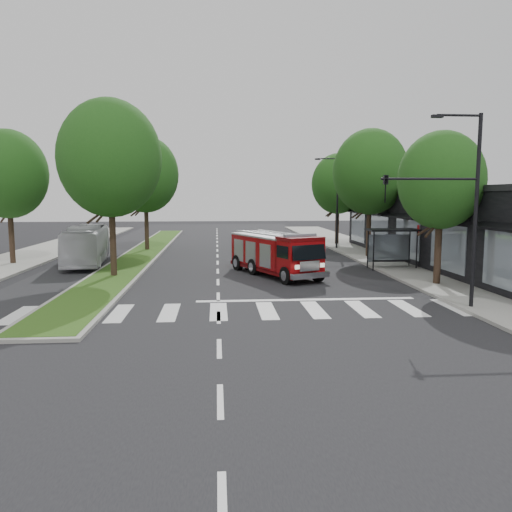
# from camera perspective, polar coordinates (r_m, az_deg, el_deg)

# --- Properties ---
(ground) EXTENTS (140.00, 140.00, 0.00)m
(ground) POSITION_cam_1_polar(r_m,az_deg,el_deg) (23.58, -4.34, -4.68)
(ground) COLOR black
(ground) RESTS_ON ground
(sidewalk_right) EXTENTS (5.00, 80.00, 0.15)m
(sidewalk_right) POSITION_cam_1_polar(r_m,az_deg,el_deg) (35.70, 16.09, -0.85)
(sidewalk_right) COLOR gray
(sidewalk_right) RESTS_ON ground
(median) EXTENTS (3.00, 50.00, 0.15)m
(median) POSITION_cam_1_polar(r_m,az_deg,el_deg) (41.78, -12.69, 0.36)
(median) COLOR gray
(median) RESTS_ON ground
(storefront_row) EXTENTS (8.00, 30.00, 5.00)m
(storefront_row) POSITION_cam_1_polar(r_m,az_deg,el_deg) (37.29, 22.71, 2.95)
(storefront_row) COLOR black
(storefront_row) RESTS_ON ground
(bus_shelter) EXTENTS (3.20, 1.60, 2.61)m
(bus_shelter) POSITION_cam_1_polar(r_m,az_deg,el_deg) (33.31, 15.23, 2.04)
(bus_shelter) COLOR black
(bus_shelter) RESTS_ON ground
(tree_right_near) EXTENTS (4.40, 4.40, 8.05)m
(tree_right_near) POSITION_cam_1_polar(r_m,az_deg,el_deg) (27.63, 20.38, 8.10)
(tree_right_near) COLOR black
(tree_right_near) RESTS_ON ground
(tree_right_mid) EXTENTS (5.60, 5.60, 9.72)m
(tree_right_mid) POSITION_cam_1_polar(r_m,az_deg,el_deg) (38.89, 12.92, 9.34)
(tree_right_mid) COLOR black
(tree_right_mid) RESTS_ON ground
(tree_right_far) EXTENTS (5.00, 5.00, 8.73)m
(tree_right_far) POSITION_cam_1_polar(r_m,az_deg,el_deg) (48.50, 9.34, 8.14)
(tree_right_far) COLOR black
(tree_right_far) RESTS_ON ground
(tree_median_near) EXTENTS (5.80, 5.80, 10.16)m
(tree_median_near) POSITION_cam_1_polar(r_m,az_deg,el_deg) (29.77, -16.34, 10.65)
(tree_median_near) COLOR black
(tree_median_near) RESTS_ON ground
(tree_median_far) EXTENTS (5.60, 5.60, 9.72)m
(tree_median_far) POSITION_cam_1_polar(r_m,az_deg,el_deg) (43.54, -12.54, 9.07)
(tree_median_far) COLOR black
(tree_median_far) RESTS_ON ground
(tree_left_mid) EXTENTS (5.20, 5.20, 9.16)m
(tree_left_mid) POSITION_cam_1_polar(r_m,az_deg,el_deg) (37.79, -26.50, 8.37)
(tree_left_mid) COLOR black
(tree_left_mid) RESTS_ON ground
(streetlight_right_near) EXTENTS (4.08, 0.22, 8.00)m
(streetlight_right_near) POSITION_cam_1_polar(r_m,az_deg,el_deg) (21.85, 21.85, 6.25)
(streetlight_right_near) COLOR black
(streetlight_right_near) RESTS_ON ground
(streetlight_right_far) EXTENTS (2.11, 0.20, 8.00)m
(streetlight_right_far) POSITION_cam_1_polar(r_m,az_deg,el_deg) (44.33, 9.09, 6.51)
(streetlight_right_far) COLOR black
(streetlight_right_far) RESTS_ON ground
(fire_engine) EXTENTS (5.17, 7.94, 2.66)m
(fire_engine) POSITION_cam_1_polar(r_m,az_deg,el_deg) (29.59, 2.16, 0.21)
(fire_engine) COLOR #520406
(fire_engine) RESTS_ON ground
(city_bus) EXTENTS (3.48, 9.79, 2.67)m
(city_bus) POSITION_cam_1_polar(r_m,az_deg,el_deg) (36.56, -18.77, 1.22)
(city_bus) COLOR silver
(city_bus) RESTS_ON ground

